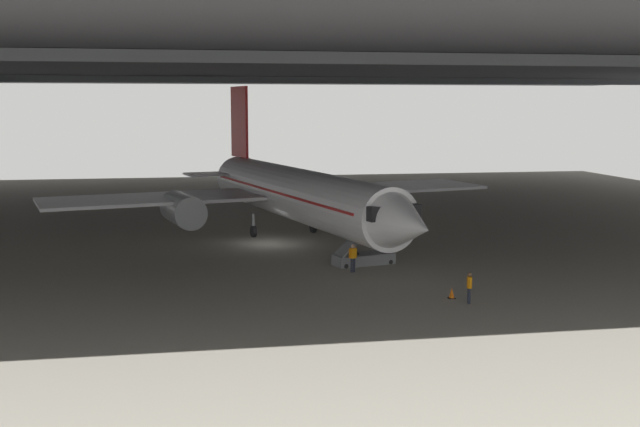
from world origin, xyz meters
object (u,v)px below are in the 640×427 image
(airplane_main, at_px, (294,194))
(boarding_stairs, at_px, (364,253))
(crew_worker_by_stairs, at_px, (353,256))
(traffic_cone_orange, at_px, (452,293))
(crew_worker_near_nose, at_px, (469,286))

(airplane_main, distance_m, boarding_stairs, 10.93)
(crew_worker_by_stairs, height_order, traffic_cone_orange, crew_worker_by_stairs)
(boarding_stairs, bearing_deg, traffic_cone_orange, -74.90)
(boarding_stairs, bearing_deg, crew_worker_by_stairs, -119.23)
(crew_worker_near_nose, relative_size, traffic_cone_orange, 2.75)
(traffic_cone_orange, bearing_deg, airplane_main, 106.33)
(boarding_stairs, height_order, traffic_cone_orange, boarding_stairs)
(traffic_cone_orange, bearing_deg, crew_worker_near_nose, -66.15)
(airplane_main, xyz_separation_m, crew_worker_by_stairs, (1.92, -12.32, -2.51))
(crew_worker_near_nose, height_order, crew_worker_by_stairs, crew_worker_by_stairs)
(crew_worker_near_nose, xyz_separation_m, traffic_cone_orange, (-0.52, 1.17, -0.65))
(airplane_main, distance_m, traffic_cone_orange, 20.63)
(crew_worker_near_nose, xyz_separation_m, crew_worker_by_stairs, (-4.33, 8.40, 0.07))
(airplane_main, bearing_deg, boarding_stairs, -72.53)
(boarding_stairs, xyz_separation_m, crew_worker_by_stairs, (-1.25, -2.24, 0.27))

